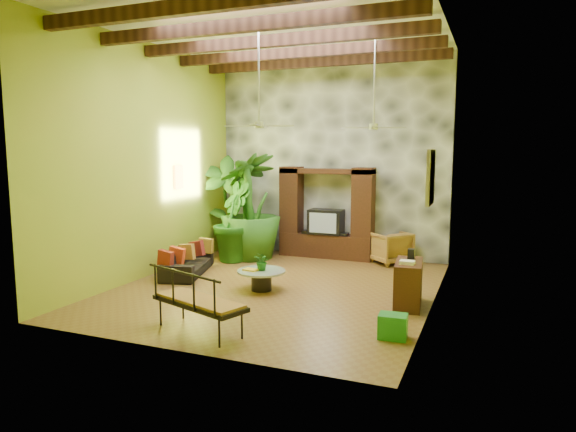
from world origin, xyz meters
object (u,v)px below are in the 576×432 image
at_px(ceiling_fan_back, 374,117).
at_px(wicker_armchair, 390,247).
at_px(side_console, 408,284).
at_px(green_bin, 393,326).
at_px(tall_plant_c, 250,206).
at_px(iron_bench, 197,299).
at_px(coffee_table, 261,277).
at_px(tall_plant_b, 232,220).
at_px(tall_plant_a, 226,205).
at_px(sofa, 187,262).
at_px(ceiling_fan_front, 259,114).
at_px(entertainment_center, 326,220).

distance_m(ceiling_fan_back, wicker_armchair, 3.54).
relative_size(side_console, green_bin, 2.43).
height_order(tall_plant_c, iron_bench, tall_plant_c).
bearing_deg(green_bin, coffee_table, 150.62).
bearing_deg(tall_plant_b, tall_plant_a, 128.83).
relative_size(ceiling_fan_back, tall_plant_b, 0.91).
height_order(wicker_armchair, coffee_table, wicker_armchair).
xyz_separation_m(tall_plant_a, iron_bench, (2.42, -5.34, -0.76)).
height_order(coffee_table, side_console, side_console).
bearing_deg(coffee_table, tall_plant_c, 120.13).
relative_size(coffee_table, green_bin, 2.30).
height_order(ceiling_fan_back, sofa, ceiling_fan_back).
relative_size(tall_plant_c, side_console, 2.67).
bearing_deg(ceiling_fan_front, iron_bench, -87.90).
bearing_deg(coffee_table, side_console, 1.02).
height_order(ceiling_fan_front, wicker_armchair, ceiling_fan_front).
distance_m(sofa, tall_plant_a, 2.47).
xyz_separation_m(tall_plant_b, green_bin, (4.68, -3.81, -0.84)).
height_order(tall_plant_c, side_console, tall_plant_c).
bearing_deg(sofa, tall_plant_b, -26.12).
distance_m(tall_plant_a, side_console, 5.91).
xyz_separation_m(tall_plant_a, tall_plant_b, (0.50, -0.62, -0.28)).
height_order(ceiling_fan_back, tall_plant_c, ceiling_fan_back).
height_order(tall_plant_b, tall_plant_c, tall_plant_c).
height_order(tall_plant_b, coffee_table, tall_plant_b).
distance_m(ceiling_fan_back, sofa, 5.08).
bearing_deg(ceiling_fan_front, tall_plant_b, 128.62).
xyz_separation_m(entertainment_center, iron_bench, (-0.11, -5.96, -0.43)).
height_order(sofa, wicker_armchair, wicker_armchair).
relative_size(ceiling_fan_back, tall_plant_c, 0.70).
bearing_deg(entertainment_center, iron_bench, -91.07).
bearing_deg(coffee_table, ceiling_fan_front, -78.41).
height_order(entertainment_center, ceiling_fan_front, ceiling_fan_front).
xyz_separation_m(entertainment_center, coffee_table, (-0.22, -3.44, -0.71)).
bearing_deg(tall_plant_a, side_console, -28.31).
bearing_deg(side_console, wicker_armchair, 100.27).
bearing_deg(coffee_table, wicker_armchair, 60.77).
bearing_deg(ceiling_fan_front, sofa, 162.00).
distance_m(ceiling_fan_back, coffee_table, 3.93).
xyz_separation_m(ceiling_fan_back, green_bin, (1.05, -3.12, -3.22)).
relative_size(tall_plant_b, green_bin, 4.96).
bearing_deg(tall_plant_a, ceiling_fan_front, -51.34).
bearing_deg(wicker_armchair, green_bin, 54.16).
xyz_separation_m(ceiling_fan_back, side_console, (1.01, -1.45, -3.00)).
bearing_deg(tall_plant_b, entertainment_center, 31.51).
xyz_separation_m(sofa, side_console, (4.91, -0.53, 0.13)).
bearing_deg(sofa, ceiling_fan_back, -93.37).
relative_size(ceiling_fan_front, sofa, 0.99).
distance_m(ceiling_fan_front, wicker_armchair, 4.94).
xyz_separation_m(tall_plant_c, green_bin, (4.37, -4.19, -1.15)).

